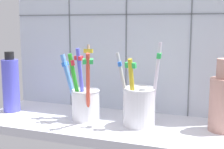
% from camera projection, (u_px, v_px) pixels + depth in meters
% --- Properties ---
extents(counter_slab, '(0.64, 0.22, 0.02)m').
position_uv_depth(counter_slab, '(111.00, 126.00, 0.73)').
color(counter_slab, silver).
rests_on(counter_slab, ground).
extents(tile_wall_back, '(0.64, 0.02, 0.45)m').
position_uv_depth(tile_wall_back, '(127.00, 32.00, 0.81)').
color(tile_wall_back, silver).
rests_on(tile_wall_back, ground).
extents(toothbrush_cup_left, '(0.11, 0.10, 0.18)m').
position_uv_depth(toothbrush_cup_left, '(85.00, 100.00, 0.74)').
color(toothbrush_cup_left, white).
rests_on(toothbrush_cup_left, counter_slab).
extents(toothbrush_cup_right, '(0.10, 0.08, 0.19)m').
position_uv_depth(toothbrush_cup_right, '(139.00, 104.00, 0.70)').
color(toothbrush_cup_right, silver).
rests_on(toothbrush_cup_right, counter_slab).
extents(ceramic_vase, '(0.06, 0.06, 0.15)m').
position_uv_depth(ceramic_vase, '(224.00, 100.00, 0.66)').
color(ceramic_vase, tan).
rests_on(ceramic_vase, counter_slab).
extents(soap_bottle, '(0.04, 0.04, 0.16)m').
position_uv_depth(soap_bottle, '(12.00, 84.00, 0.81)').
color(soap_bottle, '#5557E1').
rests_on(soap_bottle, counter_slab).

